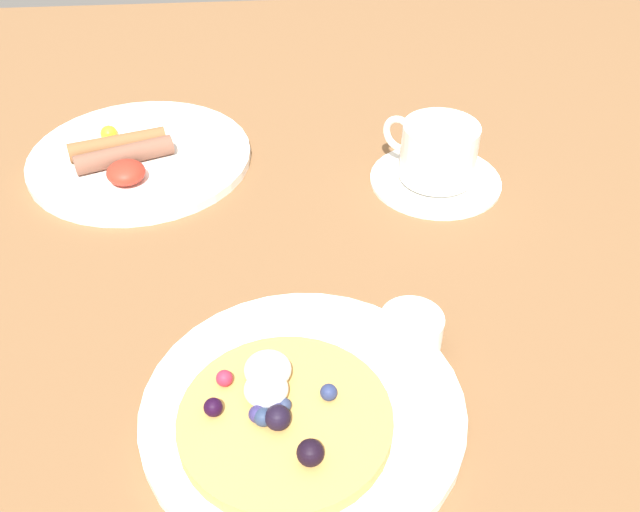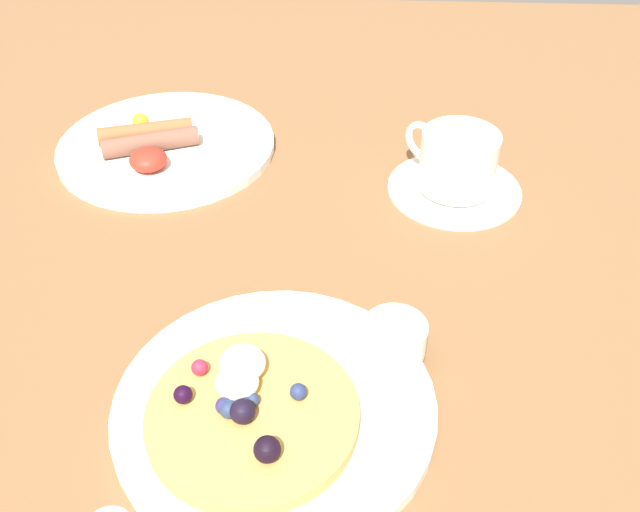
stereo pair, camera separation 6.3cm
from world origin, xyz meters
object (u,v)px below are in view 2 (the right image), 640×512
Objects in this scene: pancake_plate at (275,406)px; coffee_cup at (457,159)px; breakfast_plate at (167,146)px; coffee_saucer at (454,188)px; syrup_ramekin at (395,337)px.

coffee_cup reaches higher than pancake_plate.
pancake_plate is 2.55× the size of coffee_cup.
breakfast_plate is 34.18cm from coffee_saucer.
syrup_ramekin is 41.32cm from breakfast_plate.
syrup_ramekin is 26.32cm from coffee_cup.
syrup_ramekin is (9.28, 5.76, 2.10)cm from pancake_plate.
breakfast_plate is 1.75× the size of coffee_saucer.
pancake_plate is 35.35cm from coffee_cup.
coffee_cup is at bearing -11.58° from breakfast_plate.
breakfast_plate is 2.62× the size of coffee_cup.
coffee_cup is at bearing 61.75° from pancake_plate.
syrup_ramekin reaches higher than coffee_saucer.
coffee_saucer is 3.66cm from coffee_cup.
breakfast_plate is 34.22cm from coffee_cup.
pancake_plate is 1.71× the size of coffee_saucer.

